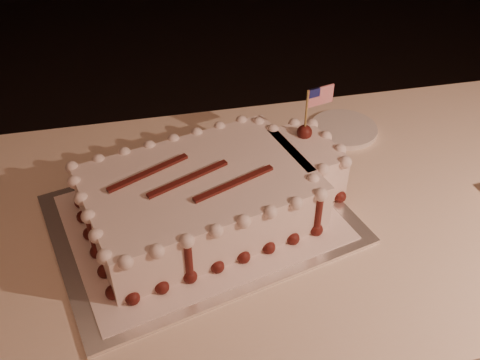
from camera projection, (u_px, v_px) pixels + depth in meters
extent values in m
cube|color=#FFE4C5|center=(314.00, 312.00, 1.35)|extent=(2.40, 0.80, 0.75)
cube|color=white|center=(201.00, 219.00, 1.07)|extent=(0.65, 0.55, 0.01)
cube|color=white|center=(201.00, 217.00, 1.07)|extent=(0.58, 0.50, 0.00)
cube|color=white|center=(200.00, 197.00, 1.03)|extent=(0.48, 0.38, 0.10)
cube|color=white|center=(306.00, 164.00, 1.12)|extent=(0.14, 0.18, 0.10)
sphere|color=#591B16|center=(132.00, 298.00, 0.90)|extent=(0.03, 0.03, 0.03)
sphere|color=#591B16|center=(162.00, 287.00, 0.92)|extent=(0.03, 0.03, 0.03)
sphere|color=#591B16|center=(190.00, 277.00, 0.93)|extent=(0.03, 0.03, 0.03)
sphere|color=#591B16|center=(217.00, 266.00, 0.95)|extent=(0.03, 0.03, 0.03)
sphere|color=#591B16|center=(243.00, 257.00, 0.97)|extent=(0.03, 0.03, 0.03)
sphere|color=#591B16|center=(269.00, 247.00, 0.99)|extent=(0.03, 0.03, 0.03)
sphere|color=#591B16|center=(293.00, 238.00, 1.01)|extent=(0.03, 0.03, 0.03)
sphere|color=#591B16|center=(316.00, 230.00, 1.02)|extent=(0.03, 0.03, 0.03)
sphere|color=#591B16|center=(309.00, 215.00, 1.06)|extent=(0.03, 0.03, 0.03)
sphere|color=#591B16|center=(319.00, 204.00, 1.08)|extent=(0.03, 0.03, 0.03)
sphere|color=#591B16|center=(340.00, 196.00, 1.10)|extent=(0.03, 0.03, 0.03)
sphere|color=#591B16|center=(335.00, 184.00, 1.13)|extent=(0.03, 0.03, 0.03)
sphere|color=#591B16|center=(322.00, 170.00, 1.17)|extent=(0.03, 0.03, 0.03)
sphere|color=#591B16|center=(309.00, 157.00, 1.20)|extent=(0.03, 0.03, 0.03)
sphere|color=#591B16|center=(292.00, 157.00, 1.20)|extent=(0.03, 0.03, 0.03)
sphere|color=#591B16|center=(271.00, 163.00, 1.19)|extent=(0.03, 0.03, 0.03)
sphere|color=#591B16|center=(258.00, 156.00, 1.21)|extent=(0.03, 0.03, 0.03)
sphere|color=#591B16|center=(241.00, 154.00, 1.21)|extent=(0.03, 0.03, 0.03)
sphere|color=#591B16|center=(220.00, 160.00, 1.20)|extent=(0.03, 0.03, 0.03)
sphere|color=#591B16|center=(199.00, 167.00, 1.18)|extent=(0.03, 0.03, 0.03)
sphere|color=#591B16|center=(177.00, 173.00, 1.16)|extent=(0.03, 0.03, 0.03)
sphere|color=#591B16|center=(154.00, 180.00, 1.14)|extent=(0.03, 0.03, 0.03)
sphere|color=#591B16|center=(130.00, 187.00, 1.12)|extent=(0.03, 0.03, 0.03)
sphere|color=#591B16|center=(106.00, 194.00, 1.10)|extent=(0.03, 0.03, 0.03)
sphere|color=#591B16|center=(81.00, 202.00, 1.09)|extent=(0.03, 0.03, 0.03)
sphere|color=#591B16|center=(83.00, 217.00, 1.05)|extent=(0.03, 0.03, 0.03)
sphere|color=#591B16|center=(90.00, 234.00, 1.02)|extent=(0.03, 0.03, 0.03)
sphere|color=#591B16|center=(97.00, 252.00, 0.98)|extent=(0.03, 0.03, 0.03)
sphere|color=#591B16|center=(105.00, 271.00, 0.94)|extent=(0.03, 0.03, 0.03)
sphere|color=#591B16|center=(113.00, 292.00, 0.91)|extent=(0.03, 0.03, 0.03)
sphere|color=white|center=(125.00, 262.00, 0.84)|extent=(0.03, 0.03, 0.03)
sphere|color=white|center=(157.00, 251.00, 0.86)|extent=(0.03, 0.03, 0.03)
sphere|color=white|center=(187.00, 241.00, 0.88)|extent=(0.03, 0.03, 0.03)
sphere|color=white|center=(216.00, 231.00, 0.90)|extent=(0.03, 0.03, 0.03)
sphere|color=white|center=(244.00, 221.00, 0.91)|extent=(0.03, 0.03, 0.03)
sphere|color=white|center=(270.00, 212.00, 0.93)|extent=(0.03, 0.03, 0.03)
sphere|color=white|center=(296.00, 203.00, 0.95)|extent=(0.03, 0.03, 0.03)
sphere|color=white|center=(321.00, 195.00, 0.97)|extent=(0.03, 0.03, 0.03)
sphere|color=white|center=(313.00, 180.00, 1.00)|extent=(0.03, 0.03, 0.03)
sphere|color=white|center=(323.00, 170.00, 1.03)|extent=(0.03, 0.03, 0.03)
sphere|color=white|center=(345.00, 162.00, 1.04)|extent=(0.03, 0.03, 0.03)
sphere|color=white|center=(340.00, 150.00, 1.08)|extent=(0.03, 0.03, 0.03)
sphere|color=white|center=(326.00, 137.00, 1.11)|extent=(0.03, 0.03, 0.03)
sphere|color=white|center=(312.00, 124.00, 1.15)|extent=(0.03, 0.03, 0.03)
sphere|color=white|center=(294.00, 124.00, 1.15)|extent=(0.03, 0.03, 0.03)
sphere|color=white|center=(273.00, 130.00, 1.13)|extent=(0.03, 0.03, 0.03)
sphere|color=white|center=(259.00, 123.00, 1.15)|extent=(0.03, 0.03, 0.03)
sphere|color=white|center=(241.00, 121.00, 1.16)|extent=(0.03, 0.03, 0.03)
sphere|color=white|center=(220.00, 127.00, 1.14)|extent=(0.03, 0.03, 0.03)
sphere|color=white|center=(197.00, 133.00, 1.12)|extent=(0.03, 0.03, 0.03)
sphere|color=white|center=(174.00, 140.00, 1.10)|extent=(0.03, 0.03, 0.03)
sphere|color=white|center=(149.00, 146.00, 1.08)|extent=(0.03, 0.03, 0.03)
sphere|color=white|center=(124.00, 153.00, 1.07)|extent=(0.03, 0.03, 0.03)
sphere|color=white|center=(99.00, 160.00, 1.05)|extent=(0.03, 0.03, 0.03)
sphere|color=white|center=(72.00, 168.00, 1.03)|extent=(0.03, 0.03, 0.03)
sphere|color=white|center=(74.00, 182.00, 1.00)|extent=(0.03, 0.03, 0.03)
sphere|color=white|center=(81.00, 199.00, 0.96)|extent=(0.03, 0.03, 0.03)
sphere|color=white|center=(88.00, 216.00, 0.92)|extent=(0.03, 0.03, 0.03)
sphere|color=white|center=(96.00, 236.00, 0.89)|extent=(0.03, 0.03, 0.03)
sphere|color=white|center=(105.00, 257.00, 0.85)|extent=(0.03, 0.03, 0.03)
cylinder|color=#591B16|center=(189.00, 260.00, 0.91)|extent=(0.01, 0.01, 0.09)
sphere|color=#591B16|center=(190.00, 276.00, 0.93)|extent=(0.02, 0.02, 0.02)
cylinder|color=#591B16|center=(318.00, 213.00, 1.00)|extent=(0.01, 0.01, 0.09)
sphere|color=#591B16|center=(316.00, 229.00, 1.02)|extent=(0.02, 0.02, 0.02)
cylinder|color=#591B16|center=(323.00, 155.00, 1.14)|extent=(0.01, 0.01, 0.09)
sphere|color=#591B16|center=(322.00, 169.00, 1.17)|extent=(0.02, 0.02, 0.02)
cylinder|color=#591B16|center=(241.00, 139.00, 1.19)|extent=(0.01, 0.01, 0.09)
sphere|color=#591B16|center=(241.00, 153.00, 1.21)|extent=(0.02, 0.02, 0.02)
cylinder|color=#591B16|center=(128.00, 171.00, 1.10)|extent=(0.01, 0.01, 0.09)
sphere|color=#591B16|center=(130.00, 186.00, 1.12)|extent=(0.02, 0.02, 0.02)
cylinder|color=#591B16|center=(93.00, 235.00, 0.95)|extent=(0.01, 0.01, 0.09)
sphere|color=#591B16|center=(97.00, 251.00, 0.98)|extent=(0.02, 0.02, 0.02)
cube|color=#591B16|center=(148.00, 173.00, 1.01)|extent=(0.16, 0.09, 0.01)
cube|color=#591B16|center=(188.00, 179.00, 0.99)|extent=(0.16, 0.08, 0.01)
cube|color=#591B16|center=(234.00, 183.00, 0.98)|extent=(0.16, 0.08, 0.01)
sphere|color=#591B16|center=(304.00, 132.00, 1.10)|extent=(0.03, 0.03, 0.03)
cylinder|color=#A58546|center=(306.00, 117.00, 1.08)|extent=(0.00, 0.00, 0.12)
cube|color=red|center=(321.00, 96.00, 1.07)|extent=(0.06, 0.02, 0.04)
cube|color=navy|center=(314.00, 93.00, 1.05)|extent=(0.02, 0.01, 0.02)
cylinder|color=white|center=(344.00, 129.00, 1.31)|extent=(0.16, 0.16, 0.01)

